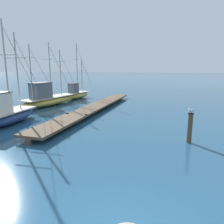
# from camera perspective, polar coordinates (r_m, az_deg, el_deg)

# --- Properties ---
(floating_dock) EXTENTS (2.80, 19.16, 0.53)m
(floating_dock) POSITION_cam_1_polar(r_m,az_deg,el_deg) (19.90, -4.77, 1.37)
(floating_dock) COLOR brown
(floating_dock) RESTS_ON ground
(fishing_boat_0) EXTENTS (3.54, 8.59, 6.66)m
(fishing_boat_0) POSITION_cam_1_polar(r_m,az_deg,el_deg) (23.52, -17.15, 3.56)
(fishing_boat_0) COLOR gold
(fishing_boat_0) RESTS_ON ground
(fishing_boat_1) EXTENTS (1.94, 7.02, 7.23)m
(fishing_boat_1) POSITION_cam_1_polar(r_m,az_deg,el_deg) (16.79, -26.79, -0.44)
(fishing_boat_1) COLOR navy
(fishing_boat_1) RESTS_ON ground
(fishing_boat_2) EXTENTS (2.57, 5.85, 7.06)m
(fishing_boat_2) POSITION_cam_1_polar(r_m,az_deg,el_deg) (28.17, -9.70, 4.95)
(fishing_boat_2) COLOR gold
(fishing_boat_2) RESTS_ON ground
(mooring_piling) EXTENTS (0.30, 0.30, 1.64)m
(mooring_piling) POSITION_cam_1_polar(r_m,az_deg,el_deg) (11.99, 20.44, -3.95)
(mooring_piling) COLOR #4C3D2D
(mooring_piling) RESTS_ON ground
(perched_seagull) EXTENTS (0.37, 0.23, 0.27)m
(perched_seagull) POSITION_cam_1_polar(r_m,az_deg,el_deg) (11.78, 20.79, 0.42)
(perched_seagull) COLOR gold
(perched_seagull) RESTS_ON mooring_piling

